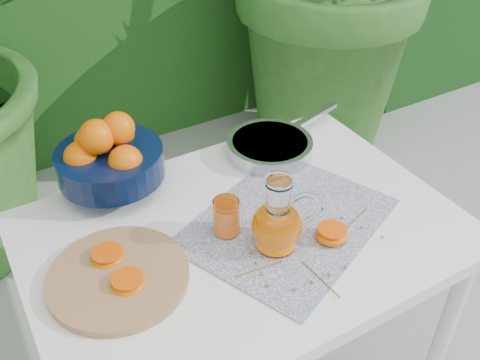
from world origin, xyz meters
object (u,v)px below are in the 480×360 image
white_table (244,253)px  juice_pitcher (278,223)px  saute_pan (271,146)px  cutting_board (118,277)px  fruit_bowl (109,157)px

white_table → juice_pitcher: size_ratio=5.38×
white_table → juice_pitcher: (0.03, -0.09, 0.15)m
white_table → saute_pan: bearing=46.4°
juice_pitcher → saute_pan: 0.38m
saute_pan → white_table: bearing=-133.6°
juice_pitcher → saute_pan: size_ratio=0.42×
cutting_board → saute_pan: 0.59m
juice_pitcher → white_table: bearing=111.2°
white_table → juice_pitcher: juice_pitcher is taller
juice_pitcher → cutting_board: bearing=166.8°
cutting_board → saute_pan: (0.53, 0.24, 0.01)m
juice_pitcher → fruit_bowl: bearing=122.0°
fruit_bowl → juice_pitcher: 0.46m
saute_pan → cutting_board: bearing=-155.8°
fruit_bowl → white_table: bearing=-55.3°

